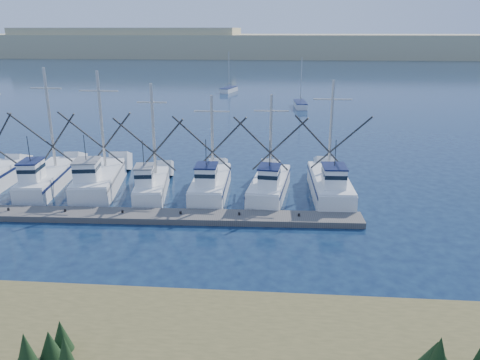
% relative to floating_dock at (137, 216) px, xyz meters
% --- Properties ---
extents(ground, '(500.00, 500.00, 0.00)m').
position_rel_floating_dock_xyz_m(ground, '(9.24, -6.46, -0.20)').
color(ground, '#0B1732').
rests_on(ground, ground).
extents(floating_dock, '(30.62, 3.01, 0.41)m').
position_rel_floating_dock_xyz_m(floating_dock, '(0.00, 0.00, 0.00)').
color(floating_dock, '#59544F').
rests_on(floating_dock, ground).
extents(dune_ridge, '(360.00, 60.00, 10.00)m').
position_rel_floating_dock_xyz_m(dune_ridge, '(9.24, 203.54, 4.80)').
color(dune_ridge, tan).
rests_on(dune_ridge, ground).
extents(trawler_fleet, '(29.88, 9.18, 9.51)m').
position_rel_floating_dock_xyz_m(trawler_fleet, '(0.27, 5.12, 0.75)').
color(trawler_fleet, white).
rests_on(trawler_fleet, ground).
extents(sailboat_near, '(2.13, 5.88, 8.10)m').
position_rel_floating_dock_xyz_m(sailboat_near, '(13.02, 48.85, 0.29)').
color(sailboat_near, white).
rests_on(sailboat_near, ground).
extents(sailboat_far, '(3.25, 6.01, 8.10)m').
position_rel_floating_dock_xyz_m(sailboat_far, '(-0.86, 67.85, 0.29)').
color(sailboat_far, white).
rests_on(sailboat_far, ground).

